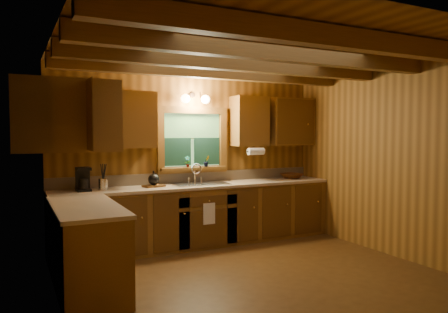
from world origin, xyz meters
name	(u,v)px	position (x,y,z in m)	size (l,w,h in m)	color
room	(256,164)	(0.00, 0.00, 1.30)	(4.20, 4.20, 4.20)	#4A2E12
ceiling_beams	(256,58)	(0.00, 0.00, 2.49)	(4.20, 2.54, 0.18)	brown
base_cabinets	(176,223)	(-0.49, 1.28, 0.43)	(4.20, 2.22, 0.86)	brown
countertop	(176,190)	(-0.48, 1.29, 0.88)	(4.20, 2.24, 0.04)	tan
backsplash	(192,177)	(0.00, 1.89, 0.98)	(4.20, 0.02, 0.16)	tan
dishwasher_panel	(113,241)	(-1.47, 0.68, 0.43)	(0.02, 0.60, 0.80)	white
upper_cabinets	(167,119)	(-0.56, 1.42, 1.84)	(4.19, 1.77, 0.78)	brown
window	(193,141)	(0.00, 1.87, 1.53)	(1.12, 0.08, 1.00)	brown
window_sill	(194,168)	(0.00, 1.82, 1.12)	(1.06, 0.14, 0.04)	brown
wall_sconce	(195,99)	(0.00, 1.75, 2.16)	(0.45, 0.21, 0.17)	black
paper_towel_roll	(256,151)	(0.92, 1.53, 1.37)	(0.11, 0.11, 0.27)	white
dish_towel	(209,214)	(0.00, 1.26, 0.52)	(0.18, 0.01, 0.30)	white
sink	(200,187)	(0.00, 1.60, 0.86)	(0.82, 0.48, 0.43)	silver
coffee_maker	(83,179)	(-1.64, 1.63, 1.05)	(0.18, 0.22, 0.31)	black
utensil_crock	(103,183)	(-1.39, 1.61, 0.99)	(0.12, 0.12, 0.35)	silver
cutting_board	(154,186)	(-0.70, 1.62, 0.91)	(0.28, 0.20, 0.02)	#4F3010
teakettle	(154,179)	(-0.70, 1.62, 1.01)	(0.16, 0.16, 0.20)	black
wicker_basket	(292,176)	(1.69, 1.65, 0.94)	(0.35, 0.35, 0.09)	#48230C
potted_plant_left	(188,162)	(-0.11, 1.80, 1.23)	(0.09, 0.06, 0.17)	#4F3010
potted_plant_right	(207,161)	(0.20, 1.78, 1.22)	(0.09, 0.08, 0.17)	#4F3010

